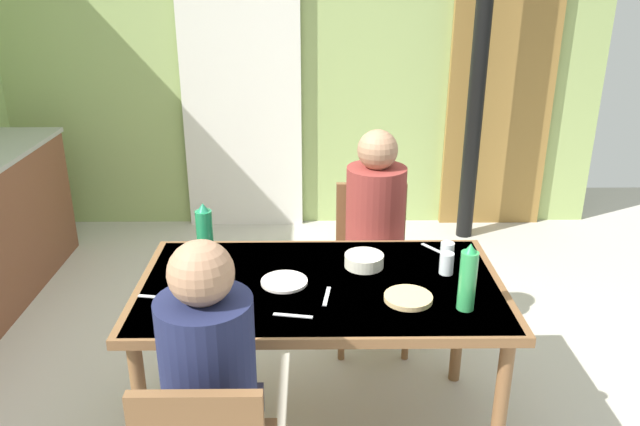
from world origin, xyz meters
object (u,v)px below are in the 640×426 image
water_bottle_green_near (205,238)px  dining_table (320,298)px  serving_bowl_center (364,260)px  person_near_diner (209,367)px  person_far_diner (376,215)px  water_bottle_green_far (468,279)px  chair_far_diner (372,255)px

water_bottle_green_near → dining_table: bearing=-15.3°
serving_bowl_center → water_bottle_green_near: bearing=-178.5°
water_bottle_green_near → serving_bowl_center: 0.69m
dining_table → person_near_diner: bearing=-119.2°
person_near_diner → person_far_diner: (0.65, 1.28, 0.00)m
person_far_diner → serving_bowl_center: 0.50m
dining_table → person_near_diner: size_ratio=1.96×
dining_table → serving_bowl_center: bearing=38.2°
person_far_diner → serving_bowl_center: (-0.10, -0.49, -0.01)m
person_far_diner → water_bottle_green_far: bearing=107.0°
person_far_diner → dining_table: bearing=65.9°
person_near_diner → water_bottle_green_near: 0.79m
water_bottle_green_far → serving_bowl_center: bearing=134.4°
chair_far_diner → serving_bowl_center: 0.69m
water_bottle_green_near → person_near_diner: bearing=-80.6°
person_near_diner → chair_far_diner: bearing=65.5°
person_near_diner → water_bottle_green_far: bearing=25.2°
dining_table → water_bottle_green_near: (-0.49, 0.13, 0.21)m
dining_table → serving_bowl_center: (0.19, 0.15, 0.10)m
serving_bowl_center → dining_table: bearing=-141.8°
dining_table → chair_far_diner: 0.85m
dining_table → person_far_diner: bearing=65.9°
dining_table → person_near_diner: person_near_diner is taller
person_near_diner → dining_table: bearing=60.8°
water_bottle_green_near → water_bottle_green_far: (1.04, -0.35, -0.02)m
serving_bowl_center → person_far_diner: bearing=78.9°
chair_far_diner → person_far_diner: size_ratio=1.13×
chair_far_diner → person_near_diner: size_ratio=1.13×
dining_table → water_bottle_green_near: size_ratio=4.98×
dining_table → water_bottle_green_far: water_bottle_green_far is taller
person_far_diner → water_bottle_green_far: size_ratio=2.84×
chair_far_diner → person_far_diner: bearing=90.0°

